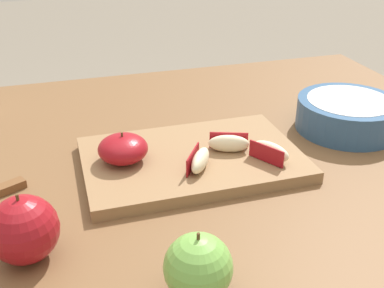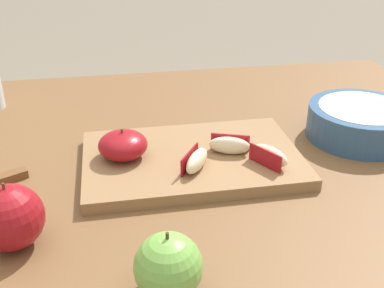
{
  "view_description": "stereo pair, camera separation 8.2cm",
  "coord_description": "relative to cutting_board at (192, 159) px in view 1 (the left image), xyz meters",
  "views": [
    {
      "loc": [
        -0.24,
        -0.75,
        1.2
      ],
      "look_at": [
        -0.03,
        -0.06,
        0.82
      ],
      "focal_mm": 44.34,
      "sensor_mm": 36.0,
      "label": 1
    },
    {
      "loc": [
        -0.16,
        -0.77,
        1.2
      ],
      "look_at": [
        -0.03,
        -0.06,
        0.82
      ],
      "focal_mm": 44.34,
      "sensor_mm": 36.0,
      "label": 2
    }
  ],
  "objects": [
    {
      "name": "whole_apple_red_delicious",
      "position": [
        -0.28,
        -0.17,
        0.03
      ],
      "size": [
        0.09,
        0.09,
        0.1
      ],
      "color": "maroon",
      "rests_on": "dining_table"
    },
    {
      "name": "apple_wedge_right",
      "position": [
        0.07,
        -0.01,
        0.03
      ],
      "size": [
        0.08,
        0.05,
        0.03
      ],
      "color": "beige",
      "rests_on": "cutting_board"
    },
    {
      "name": "ceramic_fruit_bowl",
      "position": [
        0.34,
        0.05,
        0.02
      ],
      "size": [
        0.2,
        0.2,
        0.06
      ],
      "color": "#2D517A",
      "rests_on": "dining_table"
    },
    {
      "name": "cutting_board",
      "position": [
        0.0,
        0.0,
        0.0
      ],
      "size": [
        0.38,
        0.25,
        0.02
      ],
      "color": "olive",
      "rests_on": "dining_table"
    },
    {
      "name": "apple_wedge_back",
      "position": [
        0.12,
        -0.06,
        0.03
      ],
      "size": [
        0.06,
        0.07,
        0.03
      ],
      "color": "beige",
      "rests_on": "cutting_board"
    },
    {
      "name": "apple_wedge_near_knife",
      "position": [
        -0.0,
        -0.05,
        0.03
      ],
      "size": [
        0.06,
        0.07,
        0.03
      ],
      "color": "beige",
      "rests_on": "cutting_board"
    },
    {
      "name": "apple_half_skin_up",
      "position": [
        -0.12,
        0.01,
        0.03
      ],
      "size": [
        0.08,
        0.08,
        0.05
      ],
      "color": "maroon",
      "rests_on": "cutting_board"
    },
    {
      "name": "dining_table",
      "position": [
        0.03,
        0.06,
        -0.12
      ],
      "size": [
        1.2,
        0.91,
        0.78
      ],
      "color": "brown",
      "rests_on": "ground_plane"
    },
    {
      "name": "whole_apple_granny_green",
      "position": [
        -0.08,
        -0.3,
        0.03
      ],
      "size": [
        0.08,
        0.08,
        0.09
      ],
      "color": "#70AD47",
      "rests_on": "dining_table"
    }
  ]
}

